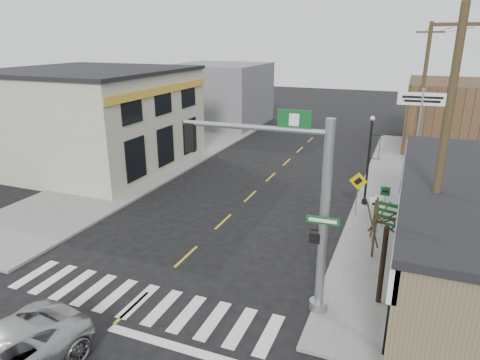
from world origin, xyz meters
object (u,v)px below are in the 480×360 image
at_px(traffic_signal_pole, 300,196).
at_px(dance_center_sign, 421,112).
at_px(bare_tree, 389,212).
at_px(utility_pole_near, 441,162).
at_px(guide_sign, 392,221).
at_px(fire_hydrant, 395,259).
at_px(lamp_post, 370,154).
at_px(utility_pole_far, 422,99).

height_order(traffic_signal_pole, dance_center_sign, traffic_signal_pole).
distance_m(traffic_signal_pole, bare_tree, 3.07).
xyz_separation_m(dance_center_sign, bare_tree, (-0.85, -14.23, -1.17)).
xyz_separation_m(bare_tree, utility_pole_near, (1.39, 0.80, 1.67)).
height_order(guide_sign, dance_center_sign, dance_center_sign).
xyz_separation_m(fire_hydrant, lamp_post, (-1.89, 6.70, 2.58)).
xyz_separation_m(traffic_signal_pole, fire_hydrant, (3.12, 4.07, -3.76)).
relative_size(bare_tree, utility_pole_near, 0.44).
distance_m(traffic_signal_pole, utility_pole_far, 18.73).
height_order(lamp_post, dance_center_sign, dance_center_sign).
bearing_deg(fire_hydrant, guide_sign, 121.08).
distance_m(fire_hydrant, bare_tree, 4.22).
bearing_deg(lamp_post, utility_pole_far, 60.29).
relative_size(fire_hydrant, lamp_post, 0.12).
bearing_deg(utility_pole_near, fire_hydrant, 122.14).
xyz_separation_m(fire_hydrant, utility_pole_near, (1.00, -2.01, 4.80)).
xyz_separation_m(traffic_signal_pole, guide_sign, (2.82, 4.57, -2.32)).
bearing_deg(fire_hydrant, traffic_signal_pole, -127.45).
xyz_separation_m(guide_sign, utility_pole_near, (1.30, -2.51, 3.36)).
distance_m(lamp_post, dance_center_sign, 5.54).
relative_size(traffic_signal_pole, bare_tree, 1.57).
distance_m(lamp_post, utility_pole_near, 9.44).
bearing_deg(traffic_signal_pole, utility_pole_near, 24.98).
height_order(dance_center_sign, utility_pole_far, utility_pole_far).
height_order(dance_center_sign, utility_pole_near, utility_pole_near).
bearing_deg(utility_pole_near, traffic_signal_pole, -147.70).
bearing_deg(traffic_signal_pole, utility_pole_far, 77.40).
xyz_separation_m(lamp_post, utility_pole_far, (2.35, 7.59, 2.17)).
distance_m(fire_hydrant, dance_center_sign, 12.21).
bearing_deg(fire_hydrant, dance_center_sign, 87.72).
xyz_separation_m(guide_sign, lamp_post, (-1.59, 6.20, 1.14)).
distance_m(dance_center_sign, utility_pole_far, 2.91).
height_order(bare_tree, utility_pole_far, utility_pole_far).
xyz_separation_m(traffic_signal_pole, dance_center_sign, (3.57, 15.49, 0.54)).
distance_m(bare_tree, utility_pole_far, 17.19).
xyz_separation_m(traffic_signal_pole, bare_tree, (2.73, 1.26, -0.63)).
height_order(lamp_post, utility_pole_far, utility_pole_far).
distance_m(fire_hydrant, lamp_post, 7.42).
bearing_deg(bare_tree, traffic_signal_pole, -155.19).
xyz_separation_m(lamp_post, bare_tree, (1.50, -9.51, 0.55)).
bearing_deg(bare_tree, dance_center_sign, 86.60).
relative_size(lamp_post, bare_tree, 1.14).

